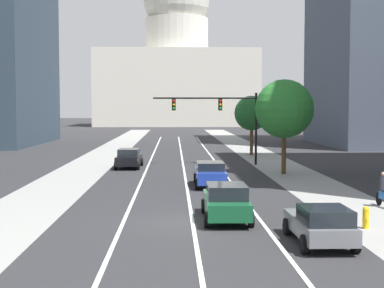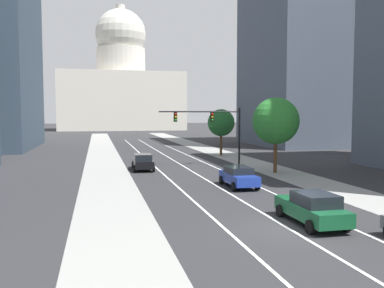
{
  "view_description": "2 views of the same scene",
  "coord_description": "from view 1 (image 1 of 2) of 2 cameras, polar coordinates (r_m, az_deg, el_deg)",
  "views": [
    {
      "loc": [
        -0.78,
        -23.91,
        4.81
      ],
      "look_at": [
        0.62,
        20.04,
        2.02
      ],
      "focal_mm": 53.75,
      "sensor_mm": 36.0,
      "label": 1
    },
    {
      "loc": [
        -8.62,
        -17.5,
        5.3
      ],
      "look_at": [
        -0.66,
        16.98,
        2.77
      ],
      "focal_mm": 38.64,
      "sensor_mm": 36.0,
      "label": 2
    }
  ],
  "objects": [
    {
      "name": "car_gray",
      "position": [
        20.79,
        12.65,
        -7.76
      ],
      "size": [
        1.95,
        4.15,
        1.42
      ],
      "rotation": [
        0.0,
        0.0,
        1.58
      ],
      "color": "slate",
      "rests_on": "ground"
    },
    {
      "name": "traffic_signal_mast",
      "position": [
        48.05,
        2.97,
        3.16
      ],
      "size": [
        8.71,
        0.39,
        6.04
      ],
      "color": "black",
      "rests_on": "ground"
    },
    {
      "name": "cyclist",
      "position": [
        29.26,
        18.48,
        -4.33
      ],
      "size": [
        0.37,
        1.7,
        1.72
      ],
      "rotation": [
        0.0,
        0.0,
        1.63
      ],
      "color": "black",
      "rests_on": "ground"
    },
    {
      "name": "sidewalk_right",
      "position": [
        59.74,
        6.51,
        -1.0
      ],
      "size": [
        4.11,
        130.0,
        0.01
      ],
      "primitive_type": "cube",
      "color": "gray",
      "rests_on": "ground"
    },
    {
      "name": "ground_plane",
      "position": [
        64.1,
        -1.12,
        -0.67
      ],
      "size": [
        400.0,
        400.0,
        0.0
      ],
      "primitive_type": "plane",
      "color": "#2B2B2D"
    },
    {
      "name": "capitol_building",
      "position": [
        154.13,
        -1.54,
        7.63
      ],
      "size": [
        41.9,
        24.03,
        43.05
      ],
      "color": "beige",
      "rests_on": "ground"
    },
    {
      "name": "car_black",
      "position": [
        46.15,
        -6.26,
        -1.38
      ],
      "size": [
        2.06,
        4.81,
        1.53
      ],
      "rotation": [
        0.0,
        0.0,
        1.54
      ],
      "color": "black",
      "rests_on": "ground"
    },
    {
      "name": "car_green",
      "position": [
        24.67,
        3.41,
        -5.72
      ],
      "size": [
        2.04,
        4.71,
        1.58
      ],
      "rotation": [
        0.0,
        0.0,
        1.56
      ],
      "color": "#14512D",
      "rests_on": "ground"
    },
    {
      "name": "car_blue",
      "position": [
        35.15,
        1.83,
        -2.93
      ],
      "size": [
        1.99,
        4.39,
        1.49
      ],
      "rotation": [
        0.0,
        0.0,
        1.56
      ],
      "color": "#1E389E",
      "rests_on": "ground"
    },
    {
      "name": "street_tree_near_right",
      "position": [
        41.85,
        9.14,
        3.46
      ],
      "size": [
        4.23,
        4.23,
        6.84
      ],
      "color": "#51381E",
      "rests_on": "ground"
    },
    {
      "name": "lane_stripe_center",
      "position": [
        49.15,
        -0.9,
        -1.97
      ],
      "size": [
        0.16,
        90.0,
        0.01
      ],
      "primitive_type": "cube",
      "color": "white",
      "rests_on": "ground"
    },
    {
      "name": "lane_stripe_right",
      "position": [
        49.29,
        2.48,
        -1.96
      ],
      "size": [
        0.16,
        90.0,
        0.01
      ],
      "primitive_type": "cube",
      "color": "white",
      "rests_on": "ground"
    },
    {
      "name": "sidewalk_left",
      "position": [
        59.53,
        -8.65,
        -1.04
      ],
      "size": [
        4.11,
        130.0,
        0.01
      ],
      "primitive_type": "cube",
      "color": "gray",
      "rests_on": "ground"
    },
    {
      "name": "street_tree_far_right",
      "position": [
        58.13,
        5.94,
        3.05
      ],
      "size": [
        3.5,
        3.5,
        6.0
      ],
      "color": "#51381E",
      "rests_on": "ground"
    },
    {
      "name": "lane_stripe_left",
      "position": [
        49.19,
        -4.29,
        -1.97
      ],
      "size": [
        0.16,
        90.0,
        0.01
      ],
      "primitive_type": "cube",
      "color": "white",
      "rests_on": "ground"
    },
    {
      "name": "fire_hydrant",
      "position": [
        23.99,
        16.87,
        -6.96
      ],
      "size": [
        0.26,
        0.35,
        0.91
      ],
      "color": "yellow",
      "rests_on": "ground"
    }
  ]
}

